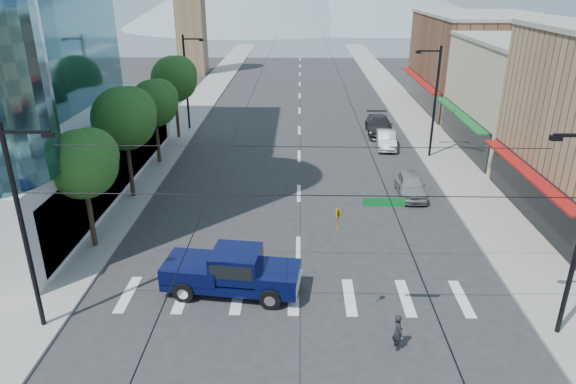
% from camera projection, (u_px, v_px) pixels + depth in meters
% --- Properties ---
extents(ground, '(160.00, 160.00, 0.00)m').
position_uv_depth(ground, '(298.00, 316.00, 22.55)').
color(ground, '#28282B').
rests_on(ground, ground).
extents(sidewalk_left, '(4.00, 120.00, 0.15)m').
position_uv_depth(sidewalk_left, '(197.00, 106.00, 59.69)').
color(sidewalk_left, gray).
rests_on(sidewalk_left, ground).
extents(sidewalk_right, '(4.00, 120.00, 0.15)m').
position_uv_depth(sidewalk_right, '(403.00, 107.00, 59.18)').
color(sidewalk_right, gray).
rests_on(sidewalk_right, ground).
extents(shop_mid, '(12.00, 14.00, 9.00)m').
position_uv_depth(shop_mid, '(540.00, 99.00, 42.55)').
color(shop_mid, tan).
rests_on(shop_mid, ground).
extents(shop_far, '(12.00, 18.00, 10.00)m').
position_uv_depth(shop_far, '(479.00, 63.00, 57.12)').
color(shop_far, brown).
rests_on(shop_far, ground).
extents(clock_tower, '(4.80, 4.80, 20.40)m').
position_uv_depth(clock_tower, '(189.00, 1.00, 76.03)').
color(clock_tower, '#8C6B4C').
rests_on(clock_tower, ground).
extents(tree_near, '(3.65, 3.64, 6.71)m').
position_uv_depth(tree_near, '(85.00, 161.00, 26.49)').
color(tree_near, black).
rests_on(tree_near, ground).
extents(tree_midnear, '(4.09, 4.09, 7.52)m').
position_uv_depth(tree_midnear, '(126.00, 116.00, 32.72)').
color(tree_midnear, black).
rests_on(tree_midnear, ground).
extents(tree_midfar, '(3.65, 3.64, 6.71)m').
position_uv_depth(tree_midfar, '(156.00, 102.00, 39.41)').
color(tree_midfar, black).
rests_on(tree_midfar, ground).
extents(tree_far, '(4.09, 4.09, 7.52)m').
position_uv_depth(tree_far, '(176.00, 77.00, 45.64)').
color(tree_far, black).
rests_on(tree_far, ground).
extents(signal_rig, '(21.80, 0.20, 9.00)m').
position_uv_depth(signal_rig, '(304.00, 232.00, 19.84)').
color(signal_rig, black).
rests_on(signal_rig, ground).
extents(lamp_pole_nw, '(2.00, 0.25, 9.00)m').
position_uv_depth(lamp_pole_nw, '(187.00, 79.00, 48.56)').
color(lamp_pole_nw, black).
rests_on(lamp_pole_nw, ground).
extents(lamp_pole_ne, '(2.00, 0.25, 9.00)m').
position_uv_depth(lamp_pole_ne, '(434.00, 98.00, 40.73)').
color(lamp_pole_ne, black).
rests_on(lamp_pole_ne, ground).
extents(pickup_truck, '(6.65, 3.08, 2.18)m').
position_uv_depth(pickup_truck, '(231.00, 271.00, 23.91)').
color(pickup_truck, '#080D3C').
rests_on(pickup_truck, ground).
extents(pedestrian, '(0.48, 0.64, 1.57)m').
position_uv_depth(pedestrian, '(398.00, 332.00, 20.32)').
color(pedestrian, black).
rests_on(pedestrian, ground).
extents(parked_car_near, '(1.97, 4.55, 1.53)m').
position_uv_depth(parked_car_near, '(411.00, 185.00, 34.86)').
color(parked_car_near, '#9E9EA3').
rests_on(parked_car_near, ground).
extents(parked_car_mid, '(1.90, 4.54, 1.46)m').
position_uv_depth(parked_car_mid, '(386.00, 139.00, 44.83)').
color(parked_car_mid, beige).
rests_on(parked_car_mid, ground).
extents(parked_car_far, '(2.48, 5.84, 1.68)m').
position_uv_depth(parked_car_far, '(379.00, 125.00, 48.73)').
color(parked_car_far, '#282729').
rests_on(parked_car_far, ground).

